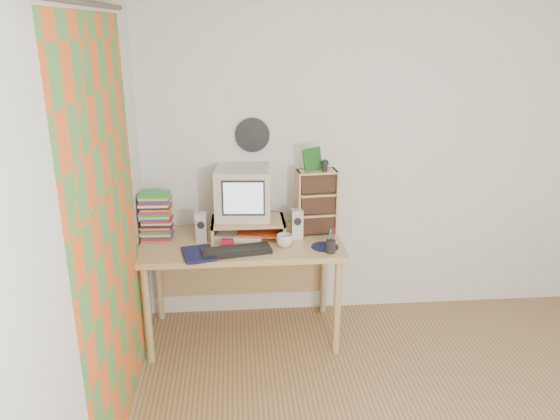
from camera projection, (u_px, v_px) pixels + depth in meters
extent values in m
plane|color=white|center=(376.00, 156.00, 4.10)|extent=(3.50, 0.00, 3.50)
plane|color=white|center=(74.00, 258.00, 2.31)|extent=(0.00, 3.50, 3.50)
plane|color=#E55920|center=(110.00, 238.00, 2.79)|extent=(0.00, 2.20, 2.20)
cylinder|color=black|center=(252.00, 135.00, 3.95)|extent=(0.25, 0.02, 0.25)
cube|color=tan|center=(242.00, 243.00, 3.83)|extent=(1.40, 0.70, 0.04)
cube|color=tan|center=(242.00, 269.00, 4.26)|extent=(1.33, 0.02, 0.41)
cylinder|color=tan|center=(147.00, 315.00, 3.63)|extent=(0.05, 0.05, 0.71)
cylinder|color=tan|center=(337.00, 307.00, 3.73)|extent=(0.05, 0.05, 0.71)
cylinder|color=tan|center=(158.00, 277.00, 4.18)|extent=(0.05, 0.05, 0.71)
cylinder|color=tan|center=(324.00, 271.00, 4.28)|extent=(0.05, 0.05, 0.71)
cube|color=tan|center=(213.00, 229.00, 3.89)|extent=(0.02, 0.30, 0.12)
cube|color=tan|center=(283.00, 227.00, 3.93)|extent=(0.02, 0.30, 0.12)
cube|color=tan|center=(248.00, 221.00, 3.89)|extent=(0.52, 0.30, 0.02)
cube|color=beige|center=(243.00, 194.00, 3.87)|extent=(0.41, 0.41, 0.36)
cube|color=silver|center=(201.00, 227.00, 3.80)|extent=(0.08, 0.08, 0.20)
cube|color=silver|center=(297.00, 224.00, 3.85)|extent=(0.08, 0.08, 0.21)
cube|color=black|center=(236.00, 251.00, 3.61)|extent=(0.48, 0.24, 0.03)
cube|color=tan|center=(316.00, 202.00, 3.89)|extent=(0.29, 0.17, 0.47)
imported|color=silver|center=(284.00, 241.00, 3.71)|extent=(0.12, 0.12, 0.09)
imported|color=#0F1239|center=(183.00, 254.00, 3.54)|extent=(0.28, 0.23, 0.05)
cylinder|color=black|center=(325.00, 247.00, 3.72)|extent=(0.21, 0.21, 0.00)
cube|color=red|center=(227.00, 242.00, 3.74)|extent=(0.09, 0.06, 0.04)
cube|color=#16501C|center=(312.00, 159.00, 3.79)|extent=(0.13, 0.06, 0.16)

